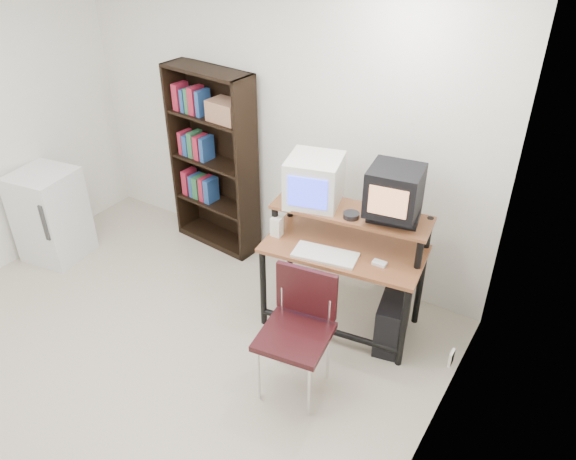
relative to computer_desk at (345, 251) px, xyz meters
The scene contains 17 objects.
floor 1.87m from the computer_desk, 125.98° to the right, with size 4.00×4.00×0.01m, color #C0B69F.
back_wall 1.33m from the computer_desk, 149.69° to the left, with size 4.00×0.01×2.60m, color silver.
right_wall 1.82m from the computer_desk, 55.07° to the right, with size 0.01×4.00×2.60m, color silver.
computer_desk is the anchor object (origin of this frame).
crt_monitor 0.58m from the computer_desk, 165.78° to the left, with size 0.48×0.48×0.37m.
vcr 0.47m from the computer_desk, 30.05° to the left, with size 0.36×0.26×0.08m, color black.
crt_tv 0.62m from the computer_desk, 26.09° to the left, with size 0.41×0.41×0.34m.
cd_spindle 0.31m from the computer_desk, 28.42° to the left, with size 0.12×0.12×0.05m, color #26262B.
keyboard 0.21m from the computer_desk, 107.23° to the right, with size 0.47×0.21×0.04m, color white.
mousepad 0.33m from the computer_desk, 17.65° to the right, with size 0.22×0.18×0.01m, color black.
mouse 0.33m from the computer_desk, 15.29° to the right, with size 0.10×0.06×0.03m, color white.
desk_speaker 0.55m from the computer_desk, 164.11° to the right, with size 0.08×0.07×0.17m, color white.
pc_tower 0.65m from the computer_desk, ahead, with size 0.20×0.45×0.42m, color black.
school_chair 0.75m from the computer_desk, 86.72° to the right, with size 0.51×0.51×0.91m.
bookshelf 1.66m from the computer_desk, 164.10° to the left, with size 0.88×0.37×1.72m.
mini_fridge 2.81m from the computer_desk, 168.13° to the right, with size 0.58×0.58×0.86m.
wall_outlet 1.07m from the computer_desk, 14.70° to the right, with size 0.02×0.08×0.12m, color beige.
Camera 1 is at (2.51, -1.79, 3.08)m, focal length 35.00 mm.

